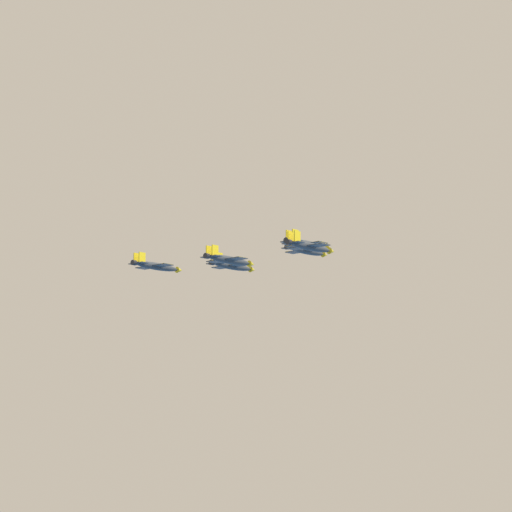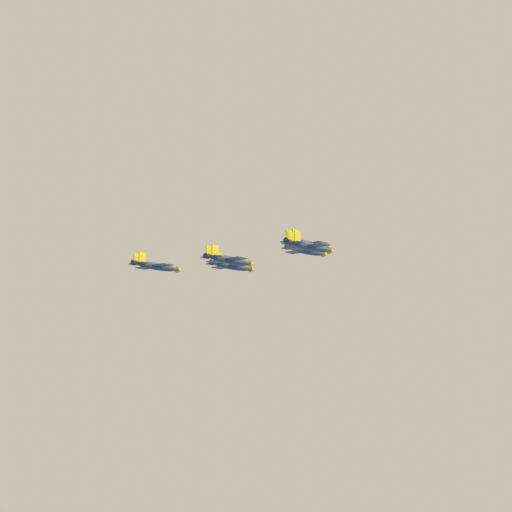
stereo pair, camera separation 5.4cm
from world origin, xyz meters
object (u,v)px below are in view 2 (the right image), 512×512
object	(u,v)px
jet_lead	(306,250)
jet_left_outer	(157,266)
jet_left_wingman	(232,266)
jet_right_outer	(310,246)
jet_slot_rear	(229,260)
jet_right_wingman	(308,244)

from	to	relation	value
jet_lead	jet_left_outer	size ratio (longest dim) A/B	0.98
jet_left_wingman	jet_right_outer	world-z (taller)	jet_left_wingman
jet_lead	jet_slot_rear	bearing A→B (deg)	179.13
jet_lead	jet_right_wingman	bearing A→B (deg)	-140.51
jet_left_wingman	jet_left_outer	xyz separation A→B (m)	(16.86, -5.89, -0.47)
jet_right_wingman	jet_right_outer	bearing A→B (deg)	-139.82
jet_left_outer	jet_right_outer	size ratio (longest dim) A/B	1.03
jet_left_wingman	jet_right_wingman	world-z (taller)	jet_right_wingman
jet_left_outer	jet_lead	bearing A→B (deg)	-40.45
jet_right_wingman	jet_right_outer	size ratio (longest dim) A/B	1.05
jet_slot_rear	jet_left_outer	bearing A→B (deg)	89.74
jet_left_wingman	jet_right_outer	xyz separation A→B (m)	(0.20, 37.28, -1.21)
jet_lead	jet_left_wingman	bearing A→B (deg)	138.76
jet_right_wingman	jet_slot_rear	size ratio (longest dim) A/B	1.02
jet_left_outer	jet_slot_rear	world-z (taller)	jet_left_outer
jet_right_wingman	jet_lead	bearing A→B (deg)	40.19
jet_left_wingman	jet_slot_rear	distance (m)	17.92
jet_left_wingman	jet_right_wingman	xyz separation A→B (m)	(-8.33, 21.58, 2.39)
jet_lead	jet_slot_rear	size ratio (longest dim) A/B	0.98
jet_left_wingman	jet_right_wingman	bearing A→B (deg)	-90.29
jet_left_wingman	jet_right_outer	size ratio (longest dim) A/B	1.00
jet_left_wingman	jet_right_outer	distance (m)	37.30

